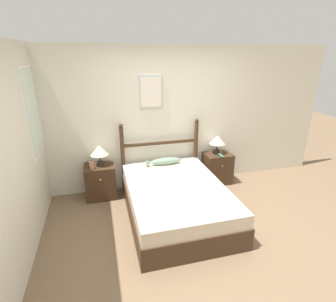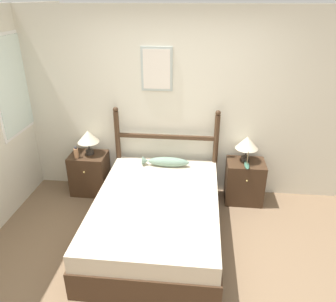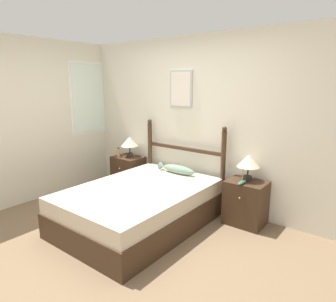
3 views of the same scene
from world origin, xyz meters
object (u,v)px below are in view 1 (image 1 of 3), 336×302
at_px(nightstand_left, 101,181).
at_px(fish_pillow, 164,161).
at_px(table_lamp_right, 217,140).
at_px(bottle, 91,165).
at_px(bed, 176,200).
at_px(nightstand_right, 217,168).
at_px(model_boat, 221,155).
at_px(table_lamp_left, 99,151).

distance_m(nightstand_left, fish_pillow, 1.16).
bearing_deg(nightstand_left, table_lamp_right, 1.07).
bearing_deg(bottle, fish_pillow, 1.00).
xyz_separation_m(bed, bottle, (-1.22, 0.77, 0.42)).
distance_m(bed, bottle, 1.51).
bearing_deg(nightstand_left, fish_pillow, -4.44).
xyz_separation_m(table_lamp_right, bottle, (-2.31, -0.15, -0.18)).
distance_m(nightstand_right, table_lamp_right, 0.56).
relative_size(bed, model_boat, 9.33).
bearing_deg(model_boat, bed, -145.36).
relative_size(bed, table_lamp_left, 5.86).
bearing_deg(table_lamp_right, nightstand_left, -178.93).
height_order(nightstand_right, bottle, bottle).
distance_m(bed, nightstand_left, 1.41).
bearing_deg(bottle, table_lamp_left, 42.65).
relative_size(table_lamp_left, model_boat, 1.59).
relative_size(nightstand_left, nightstand_right, 1.00).
distance_m(nightstand_right, bottle, 2.36).
height_order(bed, nightstand_right, nightstand_right).
bearing_deg(table_lamp_left, fish_pillow, -5.81).
distance_m(nightstand_left, model_boat, 2.22).
height_order(bed, fish_pillow, fish_pillow).
bearing_deg(bed, fish_pillow, 88.60).
bearing_deg(nightstand_right, bottle, -177.32).
bearing_deg(fish_pillow, bed, -91.40).
bearing_deg(nightstand_right, nightstand_left, 180.00).
distance_m(table_lamp_left, bottle, 0.27).
height_order(nightstand_right, table_lamp_right, table_lamp_right).
bearing_deg(table_lamp_left, bed, -40.08).
xyz_separation_m(bed, fish_pillow, (0.02, 0.80, 0.33)).
height_order(nightstand_right, model_boat, model_boat).
relative_size(bed, nightstand_right, 3.46).
distance_m(nightstand_right, table_lamp_left, 2.25).
xyz_separation_m(nightstand_right, model_boat, (-0.01, -0.13, 0.32)).
xyz_separation_m(model_boat, fish_pillow, (-1.07, 0.04, -0.03)).
height_order(bed, table_lamp_right, table_lamp_right).
xyz_separation_m(nightstand_right, fish_pillow, (-1.08, -0.09, 0.29)).
bearing_deg(table_lamp_right, fish_pillow, -173.17).
relative_size(bed, bottle, 11.84).
xyz_separation_m(nightstand_left, table_lamp_left, (0.02, 0.02, 0.56)).
xyz_separation_m(table_lamp_left, table_lamp_right, (2.17, 0.02, 0.00)).
height_order(table_lamp_right, model_boat, table_lamp_right).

